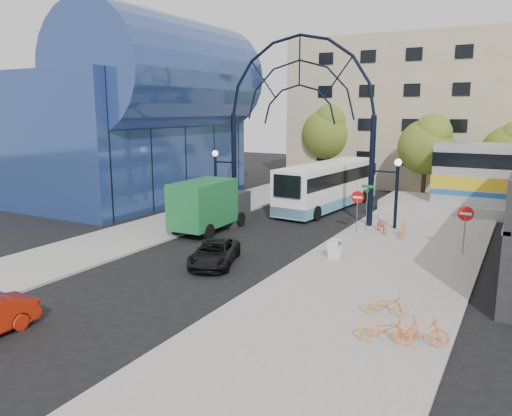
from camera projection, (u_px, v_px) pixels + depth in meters
The scene contains 21 objects.
ground at pixel (166, 279), 21.96m from camera, with size 120.00×120.00×0.00m, color black.
sidewalk_east at pixel (370, 280), 21.59m from camera, with size 8.00×56.00×0.12m, color gray.
plaza_west at pixel (145, 232), 30.18m from camera, with size 5.00×50.00×0.12m, color gray.
gateway_arch at pixel (299, 90), 32.32m from camera, with size 13.64×0.44×12.10m.
stop_sign at pixel (357, 201), 29.60m from camera, with size 0.80×0.07×2.50m.
do_not_enter_sign at pixel (465, 218), 24.94m from camera, with size 0.76×0.07×2.48m.
street_name_sign at pixel (367, 198), 29.90m from camera, with size 0.70×0.70×2.80m.
sandwich_board at pixel (334, 247), 24.29m from camera, with size 0.55×0.61×0.99m.
transit_hall at pixel (133, 117), 40.80m from camera, with size 16.50×18.00×14.50m.
apartment_block at pixel (403, 113), 49.68m from camera, with size 20.00×12.10×14.00m.
tree_north_a at pixel (427, 144), 40.43m from camera, with size 4.48×4.48×7.00m.
tree_north_b at pixel (329, 131), 48.48m from camera, with size 5.12×5.12×8.00m.
tree_north_c at pixel (511, 149), 39.36m from camera, with size 4.16×4.16×6.50m.
city_bus at pixel (329, 185), 37.55m from camera, with size 3.85×12.52×3.39m.
green_truck at pixel (211, 205), 30.54m from camera, with size 2.57×6.31×3.15m.
black_suv at pixel (215, 253), 23.90m from camera, with size 1.91×4.13×1.15m, color black.
bike_near_a at pixel (382, 225), 29.78m from camera, with size 0.59×1.69×0.89m, color #E54A2D.
bike_near_b at pixel (403, 229), 28.61m from camera, with size 0.47×1.67×1.01m, color orange.
bike_far_a at pixel (386, 304), 17.70m from camera, with size 0.56×1.61×0.85m, color orange.
bike_far_b at pixel (423, 331), 15.37m from camera, with size 0.45×1.61×0.96m, color orange.
bike_far_c at pixel (384, 329), 15.62m from camera, with size 0.60×1.71×0.90m, color orange.
Camera 1 is at (13.60, -16.41, 7.32)m, focal length 35.00 mm.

